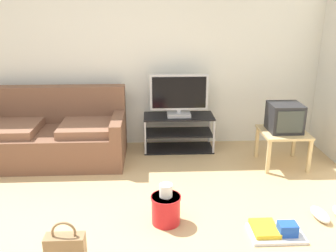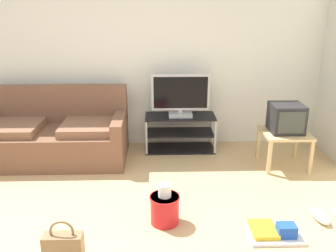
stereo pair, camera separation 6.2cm
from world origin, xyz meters
name	(u,v)px [view 2 (the right image)]	position (x,y,z in m)	size (l,w,h in m)	color
ground_plane	(73,247)	(0.00, 0.00, -0.01)	(9.00, 9.80, 0.02)	tan
wall_back	(104,49)	(0.00, 2.45, 1.35)	(9.00, 0.10, 2.70)	silver
couch	(54,135)	(-0.62, 1.87, 0.33)	(1.85, 0.92, 0.91)	brown
tv_stand	(180,133)	(1.03, 2.13, 0.24)	(0.95, 0.43, 0.49)	black
flat_tv	(180,96)	(1.03, 2.11, 0.77)	(0.77, 0.22, 0.57)	#B2B2B7
side_table	(285,137)	(2.29, 1.56, 0.38)	(0.56, 0.56, 0.44)	tan
crt_tv	(286,118)	(2.29, 1.58, 0.62)	(0.38, 0.38, 0.34)	#232326
handbag	(63,246)	(-0.03, -0.17, 0.13)	(0.31, 0.12, 0.36)	olive
cleaning_bucket	(165,207)	(0.78, 0.34, 0.16)	(0.28, 0.28, 0.39)	red
sneakers_pair	(331,216)	(2.35, 0.33, 0.04)	(0.36, 0.29, 0.09)	white
floor_tray	(274,232)	(1.73, 0.09, 0.04)	(0.47, 0.33, 0.14)	silver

